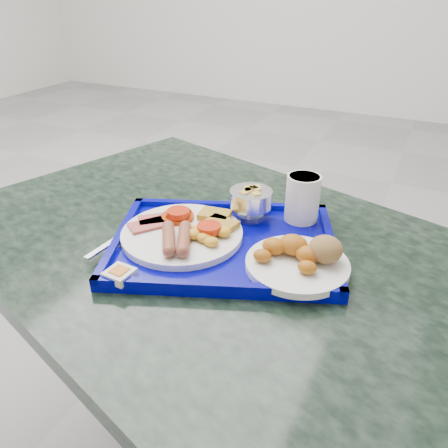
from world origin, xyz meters
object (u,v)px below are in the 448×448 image
(table, at_px, (214,309))
(juice_cup, at_px, (303,197))
(fruit_bowl, at_px, (251,199))
(tray, at_px, (224,244))
(bread_plate, at_px, (301,257))
(main_plate, at_px, (186,232))

(table, height_order, juice_cup, juice_cup)
(fruit_bowl, bearing_deg, tray, -92.10)
(table, bearing_deg, juice_cup, 44.31)
(bread_plate, bearing_deg, table, 169.90)
(bread_plate, height_order, juice_cup, juice_cup)
(tray, distance_m, fruit_bowl, 0.13)
(tray, xyz_separation_m, main_plate, (-0.08, -0.02, 0.02))
(table, distance_m, bread_plate, 0.29)
(main_plate, bearing_deg, tray, 12.27)
(fruit_bowl, bearing_deg, main_plate, -120.30)
(table, height_order, bread_plate, bread_plate)
(juice_cup, bearing_deg, table, -135.69)
(bread_plate, bearing_deg, main_plate, -179.68)
(bread_plate, bearing_deg, juice_cup, 107.14)
(fruit_bowl, bearing_deg, table, -110.54)
(table, distance_m, main_plate, 0.22)
(fruit_bowl, distance_m, juice_cup, 0.11)
(main_plate, relative_size, juice_cup, 2.42)
(tray, distance_m, juice_cup, 0.20)
(tray, height_order, juice_cup, juice_cup)
(fruit_bowl, relative_size, juice_cup, 0.91)
(main_plate, relative_size, bread_plate, 1.31)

